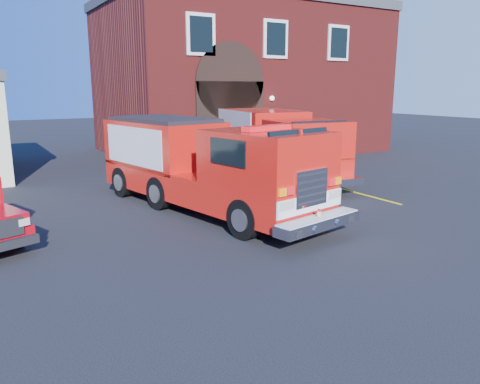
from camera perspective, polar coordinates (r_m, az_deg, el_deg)
ground at (r=12.40m, az=-2.83°, el=-4.83°), size 100.00×100.00×0.00m
parking_stripe_near at (r=17.01m, az=15.27°, el=-0.44°), size 0.12×3.00×0.01m
parking_stripe_mid at (r=19.16m, az=8.86°, el=1.30°), size 0.12×3.00×0.01m
parking_stripe_far at (r=21.52m, az=3.80°, el=2.66°), size 0.12×3.00×0.01m
fire_station at (r=28.43m, az=0.04°, el=13.70°), size 15.20×10.20×8.45m
fire_engine at (r=14.35m, az=-4.46°, el=3.43°), size 4.17×9.29×2.77m
secondary_truck at (r=19.72m, az=3.95°, el=6.15°), size 3.87×8.79×2.76m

